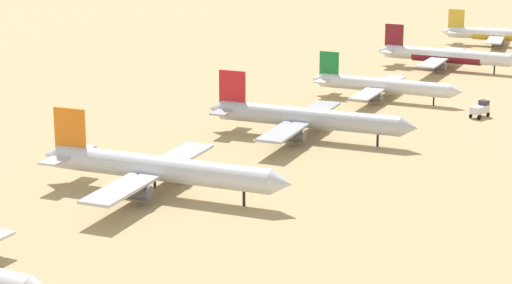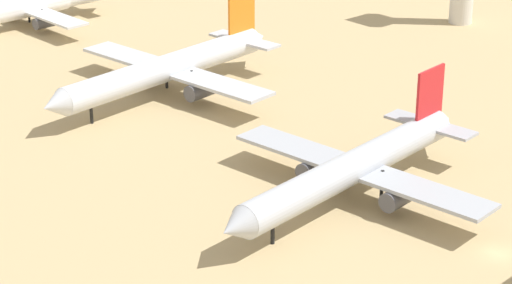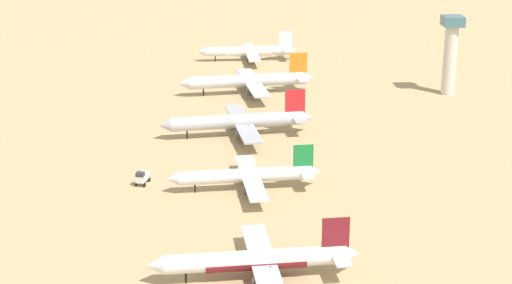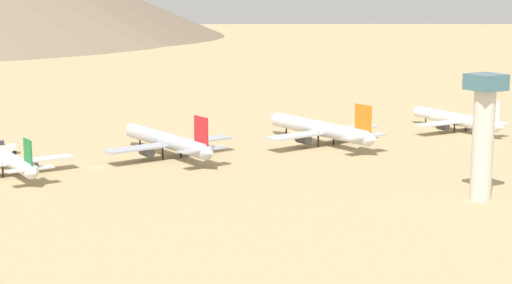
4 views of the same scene
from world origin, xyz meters
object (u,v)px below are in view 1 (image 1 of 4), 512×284
object	(u,v)px
parked_jet_2	(306,118)
parked_jet_4	(446,56)
parked_jet_1	(158,169)
parked_jet_5	(501,35)
parked_jet_3	(382,86)
service_truck	(480,109)

from	to	relation	value
parked_jet_2	parked_jet_4	size ratio (longest dim) A/B	1.10
parked_jet_1	parked_jet_4	world-z (taller)	parked_jet_1
parked_jet_5	parked_jet_3	bearing A→B (deg)	-92.09
parked_jet_1	parked_jet_2	xyz separation A→B (m)	(5.98, 47.96, -0.17)
parked_jet_1	parked_jet_5	world-z (taller)	parked_jet_1
parked_jet_1	service_truck	size ratio (longest dim) A/B	8.89
parked_jet_1	parked_jet_5	distance (m)	189.40
parked_jet_1	parked_jet_5	size ratio (longest dim) A/B	1.22
parked_jet_4	parked_jet_1	bearing A→B (deg)	-92.79
parked_jet_3	parked_jet_5	world-z (taller)	parked_jet_5
parked_jet_4	service_truck	size ratio (longest dim) A/B	7.78
service_truck	parked_jet_3	bearing A→B (deg)	168.34
parked_jet_2	service_truck	size ratio (longest dim) A/B	8.57
parked_jet_1	service_truck	bearing A→B (deg)	68.82
parked_jet_4	parked_jet_5	bearing A→B (deg)	86.71
parked_jet_5	parked_jet_4	bearing A→B (deg)	-93.29
parked_jet_3	parked_jet_4	bearing A→B (deg)	89.15
parked_jet_1	parked_jet_4	size ratio (longest dim) A/B	1.14
parked_jet_1	parked_jet_4	xyz separation A→B (m)	(6.80, 139.75, -0.66)
parked_jet_4	service_truck	bearing A→B (deg)	-63.58
parked_jet_3	parked_jet_5	bearing A→B (deg)	87.91
parked_jet_1	parked_jet_2	distance (m)	48.33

